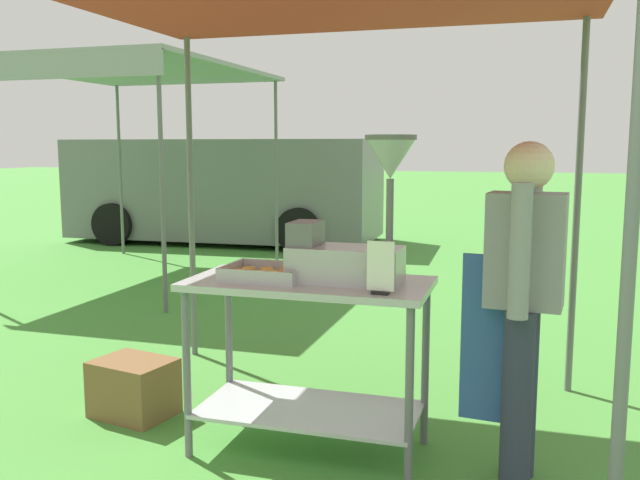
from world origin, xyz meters
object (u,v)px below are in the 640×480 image
donut_fryer (354,233)px  van_grey (225,189)px  donut_tray (268,274)px  menu_sign (381,272)px  neighbour_tent (130,74)px  donut_cart (309,330)px  supply_crate (134,388)px  vendor (522,297)px

donut_fryer → van_grey: van_grey is taller
donut_tray → menu_sign: menu_sign is taller
donut_tray → neighbour_tent: size_ratio=0.13×
menu_sign → neighbour_tent: 5.85m
donut_fryer → neighbour_tent: neighbour_tent is taller
donut_cart → donut_tray: donut_tray is taller
supply_crate → neighbour_tent: size_ratio=0.16×
donut_tray → vendor: 1.26m
van_grey → vendor: bearing=-56.3°
donut_fryer → vendor: donut_fryer is taller
donut_cart → van_grey: bearing=117.8°
donut_fryer → van_grey: bearing=119.3°
menu_sign → vendor: vendor is taller
donut_cart → donut_fryer: bearing=1.0°
van_grey → neighbour_tent: (0.34, -3.29, 1.54)m
donut_fryer → vendor: bearing=-4.2°
donut_tray → van_grey: 8.08m
supply_crate → van_grey: (-2.67, 7.07, 0.71)m
donut_fryer → supply_crate: bearing=174.2°
donut_tray → donut_cart: bearing=6.8°
supply_crate → van_grey: 7.59m
donut_cart → donut_tray: size_ratio=3.01×
donut_cart → neighbour_tent: 5.53m
menu_sign → van_grey: bearing=119.6°
van_grey → neighbour_tent: bearing=-84.1°
supply_crate → donut_tray: bearing=-10.4°
menu_sign → supply_crate: bearing=166.9°
donut_tray → van_grey: bearing=116.4°
donut_cart → vendor: 1.08m
menu_sign → neighbour_tent: (-3.88, 4.14, 1.40)m
neighbour_tent → donut_cart: bearing=-48.6°
vendor → donut_cart: bearing=177.0°
vendor → van_grey: van_grey is taller
donut_fryer → menu_sign: 0.32m
donut_fryer → supply_crate: size_ratio=1.44×
donut_tray → vendor: vendor is taller
donut_cart → menu_sign: size_ratio=5.01×
donut_tray → donut_fryer: (0.45, 0.03, 0.22)m
donut_cart → donut_fryer: size_ratio=1.69×
donut_cart → supply_crate: (-1.14, 0.15, -0.48)m
donut_tray → menu_sign: 0.66m
donut_fryer → donut_cart: bearing=-179.0°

